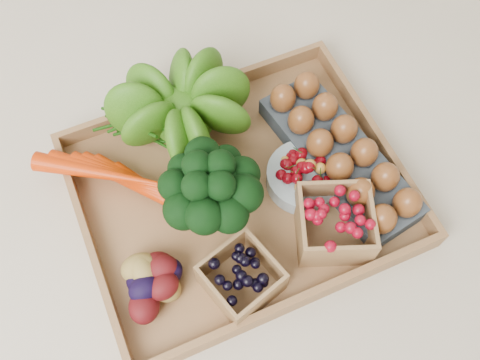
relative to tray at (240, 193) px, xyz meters
name	(u,v)px	position (x,y,z in m)	size (l,w,h in m)	color
ground	(240,195)	(0.00, 0.00, -0.01)	(4.00, 4.00, 0.00)	beige
tray	(240,193)	(0.00, 0.00, 0.00)	(0.55, 0.45, 0.01)	olive
carrots	(140,184)	(-0.16, 0.07, 0.03)	(0.23, 0.16, 0.05)	red
lettuce	(182,104)	(-0.04, 0.16, 0.09)	(0.16, 0.16, 0.16)	#1D4A0B
broccoli	(212,200)	(-0.06, -0.02, 0.07)	(0.16, 0.16, 0.13)	black
cherry_bowl	(304,177)	(0.11, -0.03, 0.03)	(0.13, 0.13, 0.04)	#8C9EA5
egg_carton	(339,158)	(0.18, -0.02, 0.03)	(0.12, 0.34, 0.04)	#373E46
potatoes	(153,278)	(-0.19, -0.10, 0.05)	(0.14, 0.14, 0.08)	#410A0C
punnet_blackberry	(241,278)	(-0.07, -0.15, 0.04)	(0.10, 0.10, 0.07)	black
punnet_raspberry	(334,224)	(0.11, -0.13, 0.05)	(0.12, 0.12, 0.08)	maroon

